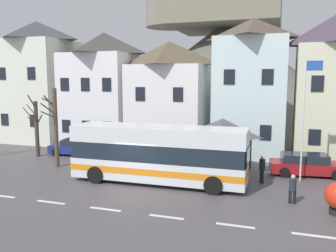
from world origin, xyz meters
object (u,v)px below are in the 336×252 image
townhouse_04 (333,88)px  parked_car_02 (307,165)px  townhouse_00 (39,82)px  pedestrian_00 (262,168)px  townhouse_01 (105,89)px  flagpole (305,112)px  hilltop_castle (225,66)px  transit_bus (158,155)px  parked_car_01 (78,147)px  bare_tree_01 (55,126)px  bus_shelter (222,128)px  townhouse_02 (169,96)px  bare_tree_02 (36,127)px  pedestrian_01 (293,188)px  townhouse_03 (251,87)px  public_bench (222,159)px

townhouse_04 → parked_car_02: (-1.89, -5.34, -4.68)m
townhouse_00 → pedestrian_00: townhouse_00 is taller
townhouse_01 → flagpole: townhouse_01 is taller
hilltop_castle → transit_bus: (0.86, -29.50, -6.14)m
parked_car_01 → bare_tree_01: 4.59m
townhouse_00 → townhouse_01: 7.03m
townhouse_00 → hilltop_castle: 24.65m
bus_shelter → parked_car_01: (-11.92, 2.06, -2.33)m
parked_car_01 → parked_car_02: bearing=170.9°
townhouse_00 → bus_shelter: bearing=-19.9°
townhouse_02 → pedestrian_00: 12.04m
townhouse_00 → flagpole: (24.01, -7.25, -1.64)m
hilltop_castle → bare_tree_02: bearing=-112.4°
townhouse_00 → townhouse_04: bearing=-0.9°
pedestrian_01 → townhouse_02: bearing=131.7°
parked_car_01 → pedestrian_00: size_ratio=2.68×
townhouse_02 → transit_bus: townhouse_02 is taller
townhouse_03 → townhouse_04: 5.97m
hilltop_castle → public_bench: hilltop_castle is taller
pedestrian_01 → transit_bus: bearing=170.3°
parked_car_02 → parked_car_01: bearing=170.0°
bus_shelter → pedestrian_00: size_ratio=2.22×
transit_bus → bare_tree_01: (-7.91, 1.33, 1.18)m
bus_shelter → transit_bus: bearing=-134.8°
pedestrian_00 → pedestrian_01: size_ratio=1.13×
townhouse_03 → parked_car_01: townhouse_03 is taller
townhouse_00 → public_bench: 20.28m
pedestrian_00 → parked_car_01: bearing=166.7°
townhouse_01 → pedestrian_01: 20.68m
townhouse_01 → public_bench: townhouse_01 is taller
townhouse_04 → flagpole: 7.29m
bus_shelter → townhouse_00: bearing=160.1°
transit_bus → parked_car_02: 9.50m
pedestrian_01 → bare_tree_01: bearing=170.4°
townhouse_04 → parked_car_02: bearing=-109.5°
hilltop_castle → pedestrian_01: hilltop_castle is taller
transit_bus → bare_tree_02: size_ratio=2.11×
townhouse_03 → pedestrian_01: 12.88m
hilltop_castle → parked_car_01: bearing=-108.0°
bare_tree_02 → townhouse_04: bearing=15.4°
transit_bus → pedestrian_01: (7.37, -1.25, -0.88)m
townhouse_03 → public_bench: (-1.44, -5.34, -4.93)m
townhouse_03 → bus_shelter: bearing=-99.0°
parked_car_01 → bus_shelter: bearing=164.0°
transit_bus → parked_car_01: 10.26m
transit_bus → pedestrian_00: transit_bus is taller
pedestrian_01 → public_bench: pedestrian_01 is taller
bare_tree_02 → bus_shelter: bearing=-2.2°
townhouse_00 → townhouse_03: 20.34m
parked_car_01 → flagpole: 17.26m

